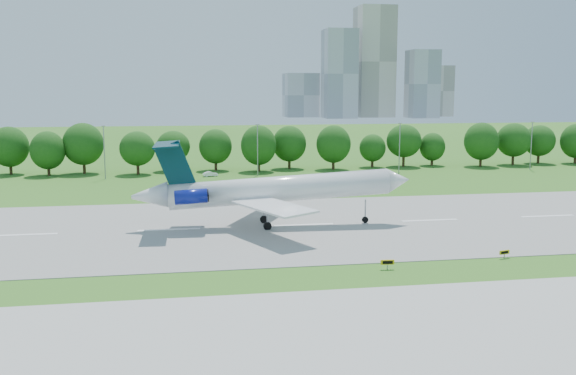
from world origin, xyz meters
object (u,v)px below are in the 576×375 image
(service_vehicle_a, at_px, (210,174))
(service_vehicle_b, at_px, (180,175))
(airliner, at_px, (266,189))
(taxi_sign_left, at_px, (504,252))

(service_vehicle_a, bearing_deg, service_vehicle_b, 88.47)
(airliner, bearing_deg, taxi_sign_left, -39.91)
(service_vehicle_a, xyz_separation_m, service_vehicle_b, (-7.06, -1.51, 0.05))
(service_vehicle_a, height_order, service_vehicle_b, service_vehicle_b)
(taxi_sign_left, bearing_deg, service_vehicle_a, 98.07)
(airliner, relative_size, service_vehicle_b, 11.39)
(service_vehicle_a, relative_size, service_vehicle_b, 0.95)
(taxi_sign_left, relative_size, service_vehicle_b, 0.38)
(taxi_sign_left, bearing_deg, service_vehicle_b, 102.73)
(taxi_sign_left, distance_m, service_vehicle_a, 86.24)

